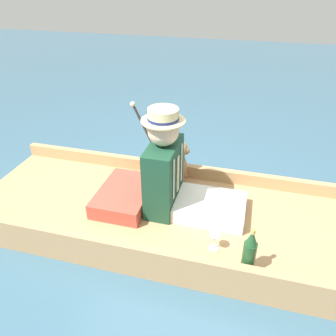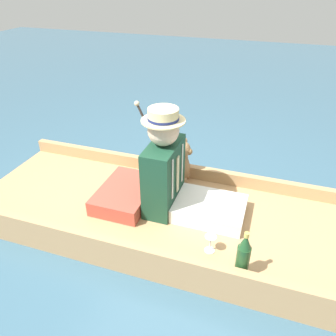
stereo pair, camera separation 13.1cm
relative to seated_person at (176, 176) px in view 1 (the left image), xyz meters
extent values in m
plane|color=#385B70|center=(0.06, -0.10, -0.43)|extent=(16.00, 16.00, 0.00)
cube|color=tan|center=(0.06, -0.10, -0.36)|extent=(1.11, 2.98, 0.14)
cube|color=tan|center=(-0.46, -0.10, -0.23)|extent=(0.06, 2.98, 0.11)
cube|color=tan|center=(0.58, -0.10, -0.23)|extent=(0.06, 2.98, 0.11)
cube|color=#B24738|center=(0.04, -0.40, -0.23)|extent=(0.56, 0.39, 0.12)
cube|color=white|center=(0.00, 0.27, -0.23)|extent=(0.39, 0.52, 0.11)
cube|color=#19422D|center=(0.00, -0.09, -0.02)|extent=(0.43, 0.20, 0.53)
cube|color=beige|center=(0.00, 0.01, 0.02)|extent=(0.04, 0.01, 0.29)
cube|color=white|center=(-0.12, 0.01, 0.04)|extent=(0.02, 0.01, 0.32)
cube|color=white|center=(0.12, 0.01, 0.04)|extent=(0.02, 0.01, 0.32)
sphere|color=beige|center=(0.00, -0.09, 0.36)|extent=(0.22, 0.22, 0.22)
cylinder|color=beige|center=(0.00, -0.09, 0.43)|extent=(0.30, 0.30, 0.01)
cylinder|color=beige|center=(0.00, -0.09, 0.47)|extent=(0.21, 0.21, 0.08)
cylinder|color=navy|center=(0.00, -0.09, 0.44)|extent=(0.21, 0.21, 0.02)
ellipsoid|color=#9E754C|center=(-0.38, -0.07, -0.16)|extent=(0.17, 0.14, 0.25)
sphere|color=#9E754C|center=(-0.38, -0.07, 0.02)|extent=(0.14, 0.14, 0.14)
sphere|color=olive|center=(-0.38, -0.01, 0.01)|extent=(0.06, 0.06, 0.06)
sphere|color=#9E754C|center=(-0.43, -0.07, 0.07)|extent=(0.06, 0.06, 0.06)
sphere|color=#9E754C|center=(-0.33, -0.07, 0.07)|extent=(0.06, 0.06, 0.06)
cylinder|color=#9E754C|center=(-0.47, -0.07, -0.12)|extent=(0.10, 0.06, 0.11)
cylinder|color=#9E754C|center=(-0.29, -0.07, -0.12)|extent=(0.10, 0.06, 0.11)
sphere|color=#9E754C|center=(-0.42, -0.03, -0.26)|extent=(0.07, 0.07, 0.07)
sphere|color=#9E754C|center=(-0.33, -0.03, -0.26)|extent=(0.07, 0.07, 0.07)
cylinder|color=silver|center=(0.36, 0.35, -0.29)|extent=(0.07, 0.07, 0.01)
cylinder|color=silver|center=(0.36, 0.35, -0.24)|extent=(0.01, 0.01, 0.09)
cone|color=silver|center=(0.36, 0.35, -0.18)|extent=(0.08, 0.08, 0.03)
cylinder|color=#2D2823|center=(-0.39, -0.31, 0.04)|extent=(0.02, 0.32, 0.66)
sphere|color=beige|center=(-0.39, -0.46, 0.36)|extent=(0.04, 0.04, 0.04)
cylinder|color=#1E4723|center=(0.50, 0.57, -0.18)|extent=(0.08, 0.08, 0.22)
cone|color=#1E4723|center=(0.50, 0.57, -0.02)|extent=(0.07, 0.07, 0.10)
cylinder|color=gold|center=(0.50, 0.57, 0.03)|extent=(0.03, 0.03, 0.03)
camera|label=1|loc=(1.96, 0.46, 1.30)|focal=35.00mm
camera|label=2|loc=(1.93, 0.59, 1.30)|focal=35.00mm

